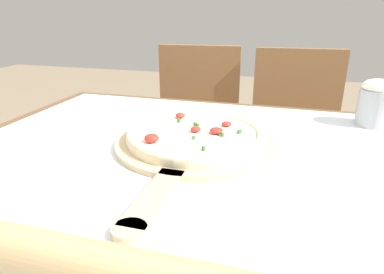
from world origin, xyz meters
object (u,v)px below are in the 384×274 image
(rolling_pin, at_px, (106,269))
(chair_left, at_px, (196,130))
(chair_right, at_px, (294,139))
(pizza_peel, at_px, (193,146))
(flour_cup, at_px, (375,102))
(pizza, at_px, (196,135))

(rolling_pin, bearing_deg, chair_left, 100.93)
(chair_left, height_order, chair_right, same)
(pizza_peel, xyz_separation_m, rolling_pin, (0.02, -0.41, 0.02))
(chair_left, distance_m, flour_cup, 0.87)
(pizza_peel, bearing_deg, chair_right, 73.79)
(chair_right, bearing_deg, flour_cup, -75.38)
(pizza_peel, relative_size, pizza, 1.77)
(chair_left, xyz_separation_m, flour_cup, (0.62, -0.52, 0.31))
(rolling_pin, height_order, flour_cup, flour_cup)
(chair_left, bearing_deg, chair_right, -4.70)
(pizza_peel, distance_m, flour_cup, 0.50)
(pizza, distance_m, chair_right, 0.86)
(pizza, relative_size, flour_cup, 2.52)
(chair_left, distance_m, chair_right, 0.45)
(pizza_peel, xyz_separation_m, pizza, (-0.00, 0.02, 0.02))
(pizza, relative_size, chair_right, 0.34)
(pizza_peel, height_order, flour_cup, flour_cup)
(pizza_peel, relative_size, rolling_pin, 1.30)
(pizza, relative_size, rolling_pin, 0.73)
(chair_right, xyz_separation_m, flour_cup, (0.17, -0.52, 0.31))
(pizza, xyz_separation_m, rolling_pin, (0.02, -0.43, 0.00))
(pizza, height_order, rolling_pin, rolling_pin)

